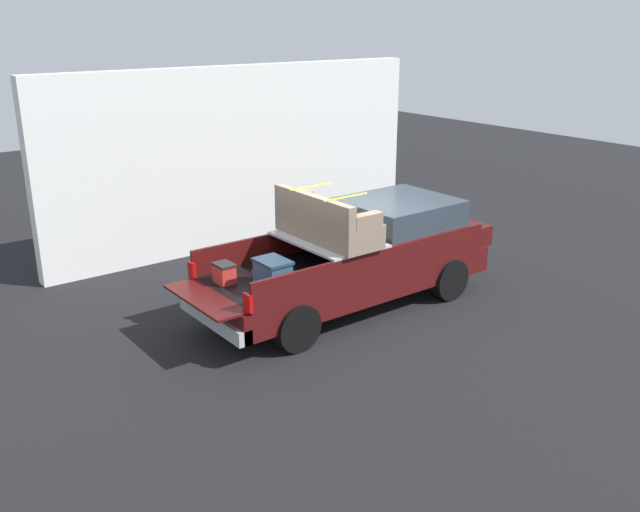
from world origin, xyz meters
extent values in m
plane|color=black|center=(0.00, 0.00, 0.00)|extent=(40.00, 40.00, 0.00)
cube|color=#470F0F|center=(0.00, 0.00, 0.61)|extent=(5.50, 1.92, 0.48)
cube|color=black|center=(-1.20, 0.00, 0.87)|extent=(2.80, 1.80, 0.04)
cube|color=#470F0F|center=(-1.20, 0.93, 1.10)|extent=(2.80, 0.06, 0.50)
cube|color=#470F0F|center=(-1.20, -0.93, 1.10)|extent=(2.80, 0.06, 0.50)
cube|color=#470F0F|center=(0.17, 0.00, 1.10)|extent=(0.06, 1.80, 0.50)
cube|color=#470F0F|center=(-2.88, 0.00, 0.87)|extent=(0.55, 1.80, 0.04)
cube|color=#B2B2B7|center=(-0.43, 0.00, 1.37)|extent=(1.25, 1.92, 0.04)
cube|color=#470F0F|center=(1.35, 0.00, 1.10)|extent=(2.30, 1.92, 0.50)
cube|color=#2D3842|center=(1.25, 0.00, 1.59)|extent=(1.94, 1.76, 0.47)
cube|color=#470F0F|center=(2.70, 0.00, 1.04)|extent=(0.40, 1.82, 0.38)
cube|color=#B2B2B7|center=(-2.72, 0.00, 0.49)|extent=(0.24, 1.92, 0.24)
cube|color=red|center=(-2.62, 0.88, 1.03)|extent=(0.06, 0.20, 0.28)
cube|color=red|center=(-2.62, -0.88, 1.03)|extent=(0.06, 0.20, 0.28)
cylinder|color=black|center=(1.75, 0.88, 0.39)|extent=(0.79, 0.30, 0.79)
cylinder|color=black|center=(1.75, -0.88, 0.39)|extent=(0.79, 0.30, 0.79)
cylinder|color=black|center=(-1.75, 0.88, 0.39)|extent=(0.79, 0.30, 0.79)
cylinder|color=black|center=(-1.75, -0.88, 0.39)|extent=(0.79, 0.30, 0.79)
cube|color=#335170|center=(-1.87, -0.43, 1.13)|extent=(0.40, 0.55, 0.48)
cube|color=#23394E|center=(-1.87, -0.43, 1.40)|extent=(0.44, 0.59, 0.05)
ellipsoid|color=maroon|center=(-1.79, 0.05, 1.09)|extent=(0.20, 0.37, 0.41)
ellipsoid|color=maroon|center=(-1.90, 0.05, 1.03)|extent=(0.09, 0.26, 0.18)
cube|color=red|center=(-2.30, 0.36, 1.04)|extent=(0.26, 0.34, 0.30)
cube|color=#262628|center=(-2.30, 0.36, 1.21)|extent=(0.28, 0.36, 0.04)
cube|color=#84705B|center=(-0.43, 0.00, 1.60)|extent=(0.80, 2.08, 0.42)
cube|color=#84705B|center=(-0.75, 0.00, 2.01)|extent=(0.16, 2.08, 0.40)
cube|color=#84705B|center=(-0.38, 0.94, 1.92)|extent=(0.56, 0.20, 0.22)
cube|color=#84705B|center=(-0.38, -0.94, 1.92)|extent=(0.56, 0.20, 0.22)
cube|color=yellow|center=(-0.43, 0.47, 2.22)|extent=(0.90, 0.03, 0.02)
cube|color=yellow|center=(-0.43, -0.47, 2.22)|extent=(0.90, 0.03, 0.02)
cube|color=white|center=(0.57, 4.48, 2.02)|extent=(9.37, 0.36, 4.04)
cylinder|color=#3F4C66|center=(3.08, 2.82, 0.45)|extent=(0.56, 0.56, 0.90)
cylinder|color=#3F4C66|center=(3.08, 2.82, 0.94)|extent=(0.60, 0.60, 0.08)
camera|label=1|loc=(-7.56, -9.08, 5.05)|focal=39.14mm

